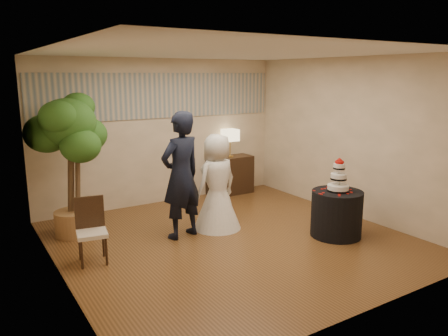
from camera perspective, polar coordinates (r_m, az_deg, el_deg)
floor at (r=6.81m, az=1.09°, el=-9.37°), size 5.00×5.00×0.00m
ceiling at (r=6.35m, az=1.20°, el=14.88°), size 5.00×5.00×0.00m
wall_back at (r=8.61m, az=-8.05°, el=4.68°), size 5.00×0.06×2.80m
wall_front at (r=4.60m, az=18.52°, el=-2.27°), size 5.00×0.06×2.80m
wall_left at (r=5.50m, az=-21.22°, el=-0.18°), size 0.06×5.00×2.80m
wall_right at (r=8.06m, az=16.21°, el=3.83°), size 0.06×5.00×2.80m
mural_border at (r=8.53m, az=-8.14°, el=9.34°), size 4.90×0.02×0.85m
groom at (r=6.70m, az=-5.63°, el=-0.97°), size 0.81×0.63×1.97m
bride at (r=7.09m, az=-0.90°, el=-1.82°), size 0.91×0.91×1.57m
cake_table at (r=7.08m, az=14.49°, el=-5.79°), size 1.00×1.00×0.73m
wedding_cake at (r=6.92m, az=14.76°, el=-0.87°), size 0.33×0.33×0.52m
console at (r=9.27m, az=0.79°, el=-0.95°), size 0.97×0.43×0.80m
table_lamp at (r=9.14m, az=0.80°, el=3.28°), size 0.29×0.29×0.58m
ficus_tree at (r=7.12m, az=-19.44°, el=0.41°), size 1.22×1.22×2.27m
side_chair at (r=6.14m, az=-16.89°, el=-7.95°), size 0.47×0.49×0.88m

